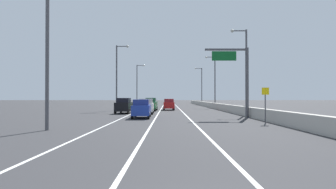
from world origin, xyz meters
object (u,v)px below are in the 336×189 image
Objects in this scene: car_red_0 at (170,104)px; lamp_post_left_mid at (119,73)px; lamp_post_right_third at (215,78)px; lamp_post_right_fourth at (202,84)px; car_white_4 at (147,106)px; overhead_sign_gantry at (241,74)px; car_gray_5 at (150,101)px; car_black_1 at (125,106)px; car_green_2 at (152,104)px; lamp_post_left_near at (52,37)px; lamp_post_right_second at (245,66)px; car_blue_3 at (142,109)px; speed_advisory_sign at (266,102)px; lamp_post_left_far at (139,82)px.

lamp_post_left_mid is at bearing -166.20° from car_red_0.
lamp_post_right_fourth is at bearing 89.94° from lamp_post_right_third.
lamp_post_right_fourth is at bearing 74.00° from car_white_4.
car_red_0 is (-7.58, 18.06, -3.76)m from overhead_sign_gantry.
lamp_post_right_third is 2.62× the size of car_red_0.
overhead_sign_gantry is 60.58m from car_gray_5.
lamp_post_right_fourth is 45.49m from car_black_1.
lamp_post_right_fourth is 2.38× the size of car_green_2.
car_red_0 is at bearing 58.34° from car_black_1.
car_green_2 reaches higher than car_black_1.
lamp_post_left_near is at bearing -105.16° from car_red_0.
lamp_post_right_fourth is 2.62× the size of car_red_0.
car_green_2 is (5.03, 26.17, -5.15)m from lamp_post_left_near.
lamp_post_left_mid is (-17.93, -34.57, 0.00)m from lamp_post_right_fourth.
lamp_post_right_third is at bearing 59.39° from car_white_4.
lamp_post_right_second is at bearing -37.68° from car_green_2.
overhead_sign_gantry is 50.63m from lamp_post_right_fourth.
lamp_post_right_second is 2.64× the size of car_gray_5.
speed_advisory_sign is at bearing -28.36° from car_blue_3.
car_green_2 reaches higher than car_white_4.
speed_advisory_sign is 12.66m from lamp_post_right_second.
car_gray_5 is at bearing 87.02° from lamp_post_left_mid.
car_blue_3 is (-10.95, 5.91, -0.79)m from speed_advisory_sign.
overhead_sign_gantry is 0.69× the size of lamp_post_left_mid.
speed_advisory_sign is at bearing -77.70° from car_gray_5.
car_red_0 is 1.01× the size of car_gray_5.
lamp_post_left_mid is 2.34× the size of car_black_1.
overhead_sign_gantry is 19.95m from car_red_0.
car_black_1 is (-15.60, -19.87, -5.15)m from lamp_post_right_third.
car_white_4 is at bearing 129.96° from speed_advisory_sign.
car_blue_3 is (-12.42, -28.38, -5.22)m from lamp_post_right_third.
car_blue_3 is at bearing -90.22° from car_green_2.
car_black_1 is at bearing -86.68° from lamp_post_left_far.
lamp_post_left_mid is 11.79m from car_white_4.
lamp_post_left_far reaches higher than car_blue_3.
car_white_4 is (5.13, -36.15, -5.20)m from lamp_post_left_far.
lamp_post_left_near reaches higher than car_white_4.
lamp_post_right_fourth is 2.34× the size of car_black_1.
lamp_post_left_far is 2.58× the size of car_white_4.
lamp_post_right_fourth and lamp_post_left_far have the same top height.
speed_advisory_sign is 17.19m from car_white_4.
car_white_4 is at bearing 173.62° from lamp_post_right_second.
lamp_post_left_mid is (-16.44, 22.26, 4.44)m from speed_advisory_sign.
lamp_post_right_second reaches higher than speed_advisory_sign.
lamp_post_left_mid is 2.64× the size of car_gray_5.
overhead_sign_gantry reaches higher than car_white_4.
car_green_2 is 1.11× the size of car_gray_5.
lamp_post_right_second is 1.00× the size of lamp_post_right_fourth.
car_black_1 is (-15.71, 2.67, -5.15)m from lamp_post_right_second.
car_white_4 is at bearing -105.06° from car_red_0.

